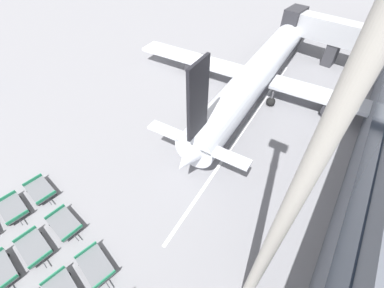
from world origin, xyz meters
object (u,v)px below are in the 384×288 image
airplane (261,69)px  baggage_dolly_row_far_col_a (40,190)px  baggage_dolly_row_mid_b_col_b (34,248)px  baggage_dolly_row_far_col_c (96,266)px  apron_light_mast (305,179)px  baggage_dolly_row_far_col_b (64,224)px  baggage_dolly_row_mid_b_col_a (13,209)px

airplane → baggage_dolly_row_far_col_a: bearing=-108.5°
airplane → baggage_dolly_row_mid_b_col_b: airplane is taller
baggage_dolly_row_far_col_c → baggage_dolly_row_far_col_a: bearing=170.0°
airplane → apron_light_mast: 29.04m
airplane → baggage_dolly_row_far_col_b: (-4.65, -28.73, -2.39)m
baggage_dolly_row_far_col_b → baggage_dolly_row_far_col_a: bearing=169.8°
airplane → baggage_dolly_row_mid_b_col_b: size_ratio=11.12×
baggage_dolly_row_far_col_a → baggage_dolly_row_far_col_b: size_ratio=1.00×
baggage_dolly_row_mid_b_col_a → apron_light_mast: size_ratio=0.15×
baggage_dolly_row_mid_b_col_b → airplane: bearing=81.1°
airplane → baggage_dolly_row_far_col_a: size_ratio=11.12×
airplane → baggage_dolly_row_mid_b_col_a: size_ratio=11.10×
apron_light_mast → baggage_dolly_row_mid_b_col_a: bearing=-164.9°
baggage_dolly_row_mid_b_col_b → baggage_dolly_row_far_col_c: size_ratio=1.00×
airplane → baggage_dolly_row_far_col_c: (0.11, -29.55, -2.39)m
airplane → apron_light_mast: size_ratio=1.67×
baggage_dolly_row_far_col_a → apron_light_mast: (19.45, 2.84, 13.03)m
baggage_dolly_row_far_col_b → baggage_dolly_row_far_col_c: bearing=-9.8°
baggage_dolly_row_far_col_c → baggage_dolly_row_mid_b_col_a: bearing=-175.1°
baggage_dolly_row_mid_b_col_a → baggage_dolly_row_far_col_b: size_ratio=1.00×
baggage_dolly_row_mid_b_col_a → baggage_dolly_row_far_col_b: bearing=18.5°
airplane → baggage_dolly_row_far_col_b: bearing=-99.2°
baggage_dolly_row_mid_b_col_a → apron_light_mast: 24.22m
baggage_dolly_row_mid_b_col_a → apron_light_mast: bearing=15.1°
baggage_dolly_row_mid_b_col_b → baggage_dolly_row_far_col_b: (0.25, 2.61, 0.00)m
airplane → baggage_dolly_row_far_col_b: 29.20m
baggage_dolly_row_far_col_c → apron_light_mast: apron_light_mast is taller
baggage_dolly_row_far_col_b → apron_light_mast: 20.04m
baggage_dolly_row_far_col_b → apron_light_mast: apron_light_mast is taller
baggage_dolly_row_far_col_b → airplane: bearing=80.8°
airplane → baggage_dolly_row_far_col_c: bearing=-89.8°
baggage_dolly_row_mid_b_col_a → baggage_dolly_row_mid_b_col_b: 4.78m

